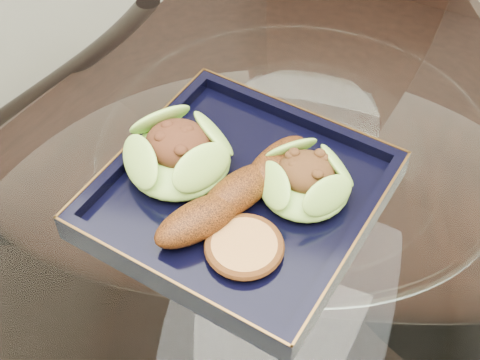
# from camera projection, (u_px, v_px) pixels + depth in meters

# --- Properties ---
(dining_table) EXTENTS (1.13, 1.13, 0.77)m
(dining_table) POSITION_uv_depth(u_px,v_px,m) (288.00, 261.00, 0.87)
(dining_table) COLOR white
(dining_table) RESTS_ON ground
(dining_chair) EXTENTS (0.46, 0.46, 0.91)m
(dining_chair) POSITION_uv_depth(u_px,v_px,m) (306.00, 101.00, 1.20)
(dining_chair) COLOR #321810
(dining_chair) RESTS_ON ground
(navy_plate) EXTENTS (0.33, 0.33, 0.02)m
(navy_plate) POSITION_uv_depth(u_px,v_px,m) (240.00, 198.00, 0.71)
(navy_plate) COLOR black
(navy_plate) RESTS_ON dining_table
(lettuce_wrap_left) EXTENTS (0.15, 0.15, 0.04)m
(lettuce_wrap_left) POSITION_uv_depth(u_px,v_px,m) (178.00, 156.00, 0.71)
(lettuce_wrap_left) COLOR #6EAB31
(lettuce_wrap_left) RESTS_ON navy_plate
(lettuce_wrap_right) EXTENTS (0.12, 0.12, 0.03)m
(lettuce_wrap_right) POSITION_uv_depth(u_px,v_px,m) (305.00, 182.00, 0.69)
(lettuce_wrap_right) COLOR #65A730
(lettuce_wrap_right) RESTS_ON navy_plate
(roasted_plantain) EXTENTS (0.14, 0.19, 0.04)m
(roasted_plantain) POSITION_uv_depth(u_px,v_px,m) (238.00, 192.00, 0.68)
(roasted_plantain) COLOR #642C0A
(roasted_plantain) RESTS_ON navy_plate
(crumb_patty) EXTENTS (0.08, 0.08, 0.01)m
(crumb_patty) POSITION_uv_depth(u_px,v_px,m) (244.00, 248.00, 0.65)
(crumb_patty) COLOR #CD8F44
(crumb_patty) RESTS_ON navy_plate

